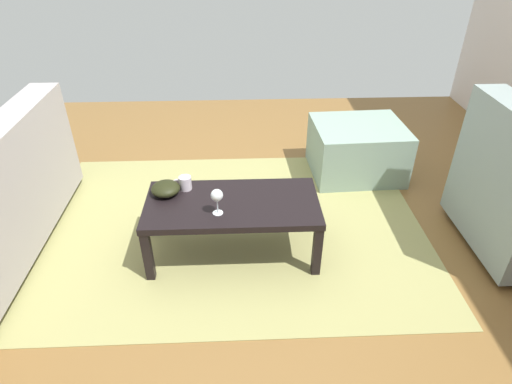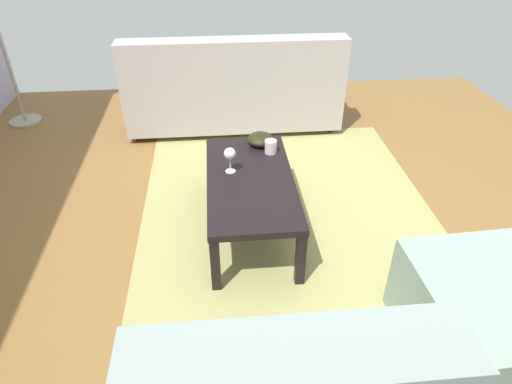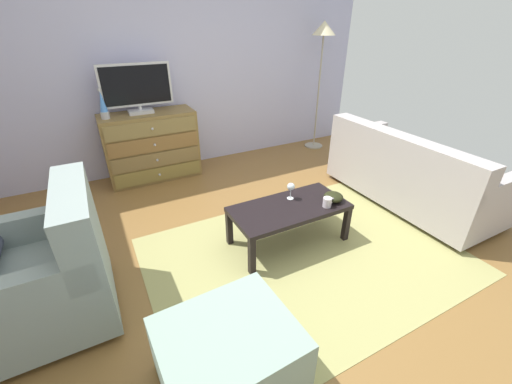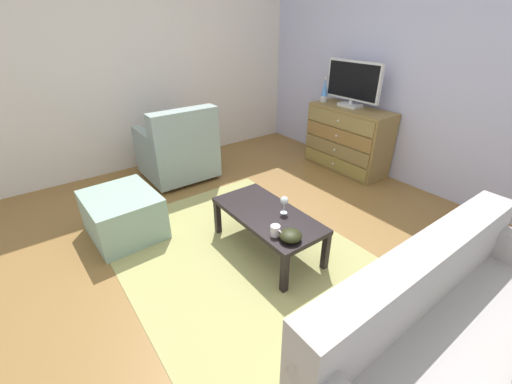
{
  "view_description": "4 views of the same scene",
  "coord_description": "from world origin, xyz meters",
  "px_view_note": "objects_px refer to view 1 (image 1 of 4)",
  "views": [
    {
      "loc": [
        0.13,
        2.14,
        1.8
      ],
      "look_at": [
        0.05,
        0.18,
        0.52
      ],
      "focal_mm": 30.02,
      "sensor_mm": 36.0,
      "label": 1
    },
    {
      "loc": [
        -2.01,
        0.23,
        1.77
      ],
      "look_at": [
        -0.1,
        0.05,
        0.47
      ],
      "focal_mm": 31.38,
      "sensor_mm": 36.0,
      "label": 2
    },
    {
      "loc": [
        -1.19,
        -1.91,
        1.81
      ],
      "look_at": [
        -0.09,
        0.16,
        0.54
      ],
      "focal_mm": 22.34,
      "sensor_mm": 36.0,
      "label": 3
    },
    {
      "loc": [
        2.02,
        -1.44,
        1.86
      ],
      "look_at": [
        0.14,
        -0.03,
        0.59
      ],
      "focal_mm": 22.91,
      "sensor_mm": 36.0,
      "label": 4
    }
  ],
  "objects_px": {
    "bowl_decorative": "(166,189)",
    "wine_glass": "(217,196)",
    "mug": "(185,183)",
    "coffee_table": "(232,208)",
    "ottoman": "(357,150)"
  },
  "relations": [
    {
      "from": "bowl_decorative",
      "to": "wine_glass",
      "type": "bearing_deg",
      "value": 146.42
    },
    {
      "from": "wine_glass",
      "to": "mug",
      "type": "xyz_separation_m",
      "value": [
        0.21,
        -0.27,
        -0.07
      ]
    },
    {
      "from": "coffee_table",
      "to": "bowl_decorative",
      "type": "xyz_separation_m",
      "value": [
        0.4,
        -0.1,
        0.09
      ]
    },
    {
      "from": "ottoman",
      "to": "bowl_decorative",
      "type": "bearing_deg",
      "value": 31.21
    },
    {
      "from": "coffee_table",
      "to": "wine_glass",
      "type": "height_order",
      "value": "wine_glass"
    },
    {
      "from": "coffee_table",
      "to": "ottoman",
      "type": "distance_m",
      "value": 1.38
    },
    {
      "from": "coffee_table",
      "to": "mug",
      "type": "relative_size",
      "value": 9.03
    },
    {
      "from": "bowl_decorative",
      "to": "ottoman",
      "type": "bearing_deg",
      "value": -148.79
    },
    {
      "from": "bowl_decorative",
      "to": "ottoman",
      "type": "height_order",
      "value": "bowl_decorative"
    },
    {
      "from": "coffee_table",
      "to": "ottoman",
      "type": "height_order",
      "value": "ottoman"
    },
    {
      "from": "wine_glass",
      "to": "ottoman",
      "type": "xyz_separation_m",
      "value": [
        -1.08,
        -1.06,
        -0.28
      ]
    },
    {
      "from": "coffee_table",
      "to": "mug",
      "type": "distance_m",
      "value": 0.34
    },
    {
      "from": "bowl_decorative",
      "to": "ottoman",
      "type": "relative_size",
      "value": 0.25
    },
    {
      "from": "coffee_table",
      "to": "wine_glass",
      "type": "relative_size",
      "value": 6.56
    },
    {
      "from": "mug",
      "to": "ottoman",
      "type": "height_order",
      "value": "mug"
    }
  ]
}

